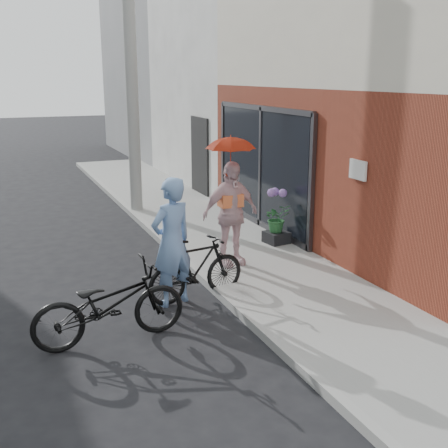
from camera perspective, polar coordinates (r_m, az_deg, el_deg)
ground at (r=7.87m, az=-5.69°, el=-9.43°), size 80.00×80.00×0.00m
sidewalk at (r=10.30m, az=2.15°, el=-3.03°), size 2.20×24.00×0.12m
curb at (r=9.89m, az=-3.97°, el=-3.83°), size 0.12×24.00×0.12m
plaster_building at (r=18.38m, az=7.66°, el=15.65°), size 8.00×6.00×7.00m
east_building_far at (r=24.67m, az=-0.88°, el=15.57°), size 8.00×8.00×7.00m
utility_pole at (r=13.25m, az=-9.45°, el=15.90°), size 0.28×0.28×7.00m
officer at (r=8.01m, az=-5.33°, el=-1.83°), size 0.80×0.66×1.87m
bike_left at (r=7.12m, az=-11.58°, el=-7.99°), size 1.94×0.77×1.00m
bike_right at (r=8.29m, az=-2.81°, el=-4.55°), size 1.63×0.70×0.95m
kimono_woman at (r=9.31m, az=0.66°, el=1.04°), size 1.08×0.56×1.76m
parasol at (r=9.10m, az=0.68°, el=8.49°), size 0.77×0.77×0.67m
planter at (r=10.77m, az=5.34°, el=-1.35°), size 0.47×0.47×0.22m
potted_plant at (r=10.67m, az=5.39°, el=0.61°), size 0.49×0.42×0.54m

